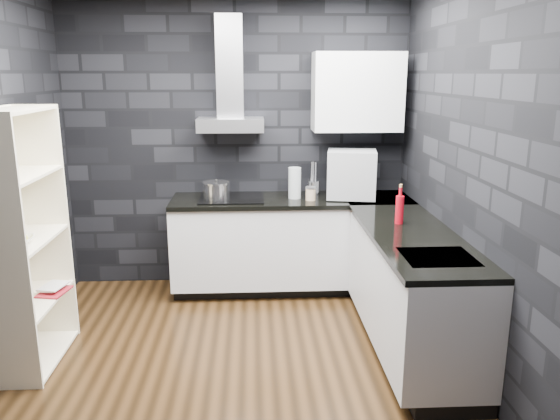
{
  "coord_description": "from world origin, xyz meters",
  "views": [
    {
      "loc": [
        0.14,
        -3.58,
        2.02
      ],
      "look_at": [
        0.35,
        0.45,
        1.0
      ],
      "focal_mm": 35.0,
      "sensor_mm": 36.0,
      "label": 1
    }
  ],
  "objects": [
    {
      "name": "ground",
      "position": [
        0.0,
        0.0,
        0.0
      ],
      "size": [
        3.2,
        3.2,
        0.0
      ],
      "primitive_type": "plane",
      "color": "#3A2511"
    },
    {
      "name": "wall_back",
      "position": [
        0.0,
        1.62,
        1.35
      ],
      "size": [
        3.2,
        0.05,
        2.7
      ],
      "primitive_type": "cube",
      "color": "black",
      "rests_on": "ground"
    },
    {
      "name": "wall_front",
      "position": [
        0.0,
        -1.62,
        1.35
      ],
      "size": [
        3.2,
        0.05,
        2.7
      ],
      "primitive_type": "cube",
      "color": "black",
      "rests_on": "ground"
    },
    {
      "name": "wall_right",
      "position": [
        1.62,
        0.0,
        1.35
      ],
      "size": [
        0.05,
        3.2,
        2.7
      ],
      "primitive_type": "cube",
      "color": "black",
      "rests_on": "ground"
    },
    {
      "name": "toekick_back",
      "position": [
        0.5,
        1.34,
        0.05
      ],
      "size": [
        2.18,
        0.5,
        0.1
      ],
      "primitive_type": "cube",
      "color": "black",
      "rests_on": "ground"
    },
    {
      "name": "toekick_right",
      "position": [
        1.34,
        0.1,
        0.05
      ],
      "size": [
        0.5,
        1.78,
        0.1
      ],
      "primitive_type": "cube",
      "color": "black",
      "rests_on": "ground"
    },
    {
      "name": "counter_back_cab",
      "position": [
        0.5,
        1.3,
        0.48
      ],
      "size": [
        2.2,
        0.6,
        0.76
      ],
      "primitive_type": "cube",
      "color": "silver",
      "rests_on": "ground"
    },
    {
      "name": "counter_right_cab",
      "position": [
        1.3,
        0.1,
        0.48
      ],
      "size": [
        0.6,
        1.8,
        0.76
      ],
      "primitive_type": "cube",
      "color": "silver",
      "rests_on": "ground"
    },
    {
      "name": "counter_back_top",
      "position": [
        0.5,
        1.29,
        0.88
      ],
      "size": [
        2.2,
        0.62,
        0.04
      ],
      "primitive_type": "cube",
      "color": "black",
      "rests_on": "counter_back_cab"
    },
    {
      "name": "counter_right_top",
      "position": [
        1.29,
        0.1,
        0.88
      ],
      "size": [
        0.62,
        1.8,
        0.04
      ],
      "primitive_type": "cube",
      "color": "black",
      "rests_on": "counter_right_cab"
    },
    {
      "name": "counter_corner_top",
      "position": [
        1.3,
        1.3,
        0.88
      ],
      "size": [
        0.62,
        0.62,
        0.04
      ],
      "primitive_type": "cube",
      "color": "black",
      "rests_on": "counter_right_cab"
    },
    {
      "name": "hood_body",
      "position": [
        -0.05,
        1.43,
        1.56
      ],
      "size": [
        0.6,
        0.34,
        0.12
      ],
      "primitive_type": "cube",
      "color": "silver",
      "rests_on": "wall_back"
    },
    {
      "name": "hood_chimney",
      "position": [
        -0.05,
        1.5,
        2.07
      ],
      "size": [
        0.24,
        0.2,
        0.9
      ],
      "primitive_type": "cube",
      "color": "silver",
      "rests_on": "hood_body"
    },
    {
      "name": "upper_cabinet",
      "position": [
        1.1,
        1.43,
        1.85
      ],
      "size": [
        0.8,
        0.35,
        0.7
      ],
      "primitive_type": "cube",
      "color": "silver",
      "rests_on": "wall_back"
    },
    {
      "name": "cooktop",
      "position": [
        -0.05,
        1.3,
        0.91
      ],
      "size": [
        0.58,
        0.5,
        0.01
      ],
      "primitive_type": "cube",
      "color": "black",
      "rests_on": "counter_back_top"
    },
    {
      "name": "sink_rim",
      "position": [
        1.3,
        -0.4,
        0.89
      ],
      "size": [
        0.44,
        0.4,
        0.01
      ],
      "primitive_type": "cube",
      "color": "silver",
      "rests_on": "counter_right_top"
    },
    {
      "name": "pot",
      "position": [
        -0.18,
        1.26,
        0.98
      ],
      "size": [
        0.26,
        0.26,
        0.14
      ],
      "primitive_type": "cylinder",
      "rotation": [
        0.0,
        0.0,
        0.11
      ],
      "color": "#B7B7BC",
      "rests_on": "cooktop"
    },
    {
      "name": "glass_vase",
      "position": [
        0.53,
        1.29,
        1.04
      ],
      "size": [
        0.15,
        0.15,
        0.28
      ],
      "primitive_type": "cylinder",
      "rotation": [
        0.0,
        0.0,
        0.32
      ],
      "color": "silver",
      "rests_on": "counter_back_top"
    },
    {
      "name": "storage_jar",
      "position": [
        0.66,
        1.2,
        0.95
      ],
      "size": [
        0.1,
        0.1,
        0.11
      ],
      "primitive_type": "cylinder",
      "rotation": [
        0.0,
        0.0,
        -0.1
      ],
      "color": "#CFB089",
      "rests_on": "counter_back_top"
    },
    {
      "name": "utensil_crock",
      "position": [
        0.71,
        1.38,
        0.97
      ],
      "size": [
        0.13,
        0.13,
        0.14
      ],
      "primitive_type": "cylinder",
      "rotation": [
        0.0,
        0.0,
        -0.25
      ],
      "color": "#B7B7BC",
      "rests_on": "counter_back_top"
    },
    {
      "name": "appliance_garage",
      "position": [
        1.04,
        1.26,
        1.12
      ],
      "size": [
        0.48,
        0.4,
        0.43
      ],
      "primitive_type": "cube",
      "rotation": [
        0.0,
        0.0,
        -0.17
      ],
      "color": "#A3A5AB",
      "rests_on": "counter_back_top"
    },
    {
      "name": "red_bottle",
      "position": [
        1.26,
        0.38,
        1.01
      ],
      "size": [
        0.08,
        0.08,
        0.21
      ],
      "primitive_type": "cylinder",
      "rotation": [
        0.0,
        0.0,
        -0.36
      ],
      "color": "#AC0816",
      "rests_on": "counter_right_top"
    },
    {
      "name": "bookshelf",
      "position": [
        -1.42,
        0.08,
        0.9
      ],
      "size": [
        0.47,
        0.85,
        1.8
      ],
      "primitive_type": "cube",
      "rotation": [
        0.0,
        0.0,
        0.17
      ],
      "color": "white",
      "rests_on": "ground"
    },
    {
      "name": "fruit_bowl",
      "position": [
        -1.42,
        -0.04,
        0.94
      ],
      "size": [
        0.24,
        0.24,
        0.05
      ],
      "primitive_type": "imported",
      "rotation": [
        0.0,
        0.0,
        0.18
      ],
      "color": "white",
      "rests_on": "bookshelf"
    },
    {
      "name": "book_red",
      "position": [
        -1.41,
        0.23,
        0.57
      ],
      "size": [
        0.18,
        0.06,
        0.25
      ],
      "primitive_type": "imported",
      "rotation": [
        0.0,
        0.0,
        -0.19
      ],
      "color": "maroon",
      "rests_on": "bookshelf"
    },
    {
      "name": "book_second",
      "position": [
        -1.4,
        0.25,
        0.59
      ],
      "size": [
        0.15,
        0.05,
        0.21
      ],
      "primitive_type": "imported",
      "rotation": [
        0.0,
        0.0,
        -0.23
      ],
      "color": "#B2B2B2",
      "rests_on": "bookshelf"
    }
  ]
}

